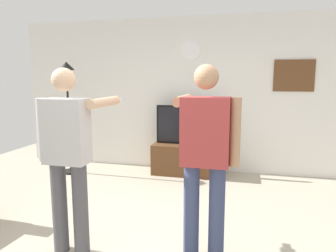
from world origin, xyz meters
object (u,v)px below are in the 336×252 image
Objects in this scene: person_standing_nearer_couch at (205,153)px; television at (188,125)px; framed_picture at (294,76)px; wall_clock at (191,51)px; person_standing_nearer_lamp at (68,151)px; floor_lamp at (68,94)px; tv_stand at (187,159)px.

television is at bearing 103.21° from person_standing_nearer_couch.
person_standing_nearer_couch is at bearing -111.36° from framed_picture.
framed_picture is 3.09m from person_standing_nearer_couch.
television is at bearing -90.00° from wall_clock.
person_standing_nearer_couch is at bearing -77.91° from wall_clock.
person_standing_nearer_lamp is (-0.63, -2.94, -1.14)m from wall_clock.
person_standing_nearer_couch reaches higher than person_standing_nearer_lamp.
framed_picture is at bearing 10.47° from floor_lamp.
person_standing_nearer_couch is at bearing -76.79° from television.
wall_clock reaches higher than television.
television is 1.29m from wall_clock.
person_standing_nearer_lamp is at bearing -58.95° from floor_lamp.
television is at bearing 76.78° from person_standing_nearer_lamp.
floor_lamp is at bearing 140.75° from person_standing_nearer_couch.
television is 2.78m from person_standing_nearer_lamp.
framed_picture is at bearing 68.64° from person_standing_nearer_couch.
floor_lamp is 1.11× the size of person_standing_nearer_lamp.
floor_lamp is 3.38m from person_standing_nearer_couch.
wall_clock is at bearing -179.83° from framed_picture.
wall_clock is 2.24m from floor_lamp.
tv_stand is 1.88m from wall_clock.
tv_stand is 2.82m from person_standing_nearer_lamp.
tv_stand is 2.24m from framed_picture.
person_standing_nearer_couch is at bearing -76.56° from tv_stand.
person_standing_nearer_couch is (-1.10, -2.81, -0.69)m from framed_picture.
person_standing_nearer_lamp is 1.24m from person_standing_nearer_couch.
wall_clock reaches higher than tv_stand.
floor_lamp is (-3.70, -0.68, -0.31)m from framed_picture.
floor_lamp is (-2.00, -0.43, 0.52)m from television.
person_standing_nearer_couch is at bearing 6.61° from person_standing_nearer_lamp.
floor_lamp is 1.09× the size of person_standing_nearer_couch.
wall_clock is (0.00, 0.24, 1.27)m from television.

